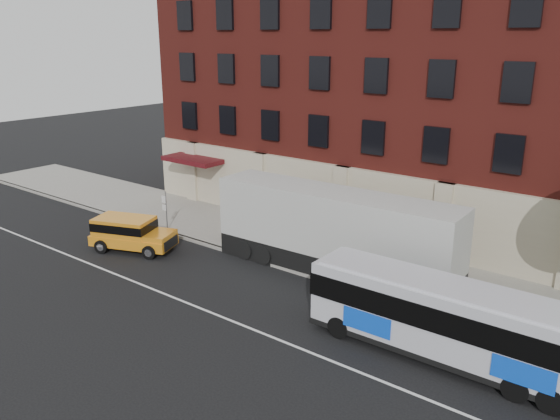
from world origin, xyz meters
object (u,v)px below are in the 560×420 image
Objects in this scene: sign_pole at (166,209)px; yellow_suv at (129,232)px; city_bus at (455,321)px; shipping_container at (334,233)px.

sign_pole is 0.52× the size of yellow_suv.
sign_pole is at bearing 170.70° from city_bus.
city_bus is 0.86× the size of shipping_container.
city_bus is at bearing -9.30° from sign_pole.
sign_pole is 18.77m from city_bus.
shipping_container is at bearing 5.49° from sign_pole.
city_bus is 17.95m from yellow_suv.
sign_pole is 11.00m from shipping_container.
shipping_container is (10.34, 4.14, 1.00)m from yellow_suv.
shipping_container reaches higher than yellow_suv.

